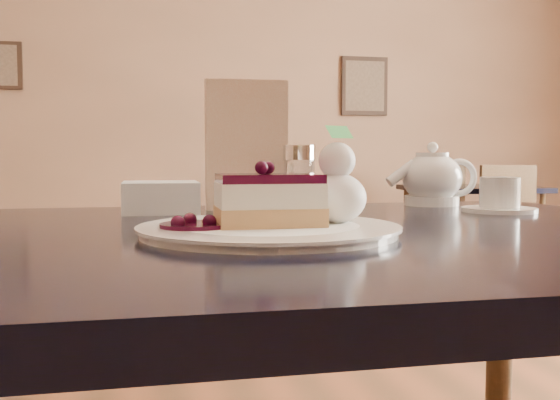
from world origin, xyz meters
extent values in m
cube|color=tan|center=(0.00, 5.00, 1.50)|extent=(8.00, 0.02, 3.00)
cube|color=black|center=(1.80, 4.97, 1.60)|extent=(0.45, 0.03, 0.55)
cube|color=black|center=(-0.06, 0.14, 0.81)|extent=(1.33, 0.89, 0.04)
cylinder|color=white|center=(-0.06, 0.08, 0.84)|extent=(0.33, 0.33, 0.01)
cube|color=#D5B376|center=(-0.06, 0.08, 0.86)|extent=(0.13, 0.09, 0.02)
cube|color=white|center=(-0.06, 0.08, 0.89)|extent=(0.13, 0.09, 0.03)
cube|color=#39021F|center=(-0.06, 0.08, 0.91)|extent=(0.13, 0.09, 0.01)
ellipsoid|color=white|center=(0.03, 0.09, 0.88)|extent=(0.08, 0.08, 0.07)
cylinder|color=#39021F|center=(-0.16, 0.08, 0.85)|extent=(0.09, 0.09, 0.01)
cylinder|color=white|center=(0.41, 0.32, 0.84)|extent=(0.13, 0.13, 0.01)
cylinder|color=white|center=(0.41, 0.32, 0.87)|extent=(0.07, 0.07, 0.06)
ellipsoid|color=white|center=(0.36, 0.49, 0.89)|extent=(0.12, 0.12, 0.10)
cylinder|color=white|center=(0.36, 0.49, 0.94)|extent=(0.07, 0.07, 0.01)
cylinder|color=white|center=(0.28, 0.49, 0.89)|extent=(0.07, 0.02, 0.06)
cube|color=beige|center=(-0.03, 0.47, 0.96)|extent=(0.16, 0.03, 0.24)
cylinder|color=white|center=(0.07, 0.47, 0.88)|extent=(0.06, 0.06, 0.09)
cylinder|color=silver|center=(0.07, 0.47, 0.94)|extent=(0.07, 0.07, 0.03)
cube|color=white|center=(-0.19, 0.44, 0.86)|extent=(0.13, 0.13, 0.06)
cube|color=black|center=(2.19, 3.63, 0.69)|extent=(1.00, 0.83, 0.04)
cylinder|color=black|center=(1.79, 3.32, 0.34)|extent=(0.04, 0.04, 0.67)
cylinder|color=black|center=(2.58, 3.32, 0.34)|extent=(0.04, 0.04, 0.67)
cylinder|color=black|center=(1.79, 3.93, 0.34)|extent=(0.04, 0.04, 0.67)
cylinder|color=black|center=(2.58, 3.93, 0.34)|extent=(0.04, 0.04, 0.67)
camera|label=1|loc=(-0.21, -0.70, 0.93)|focal=40.00mm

